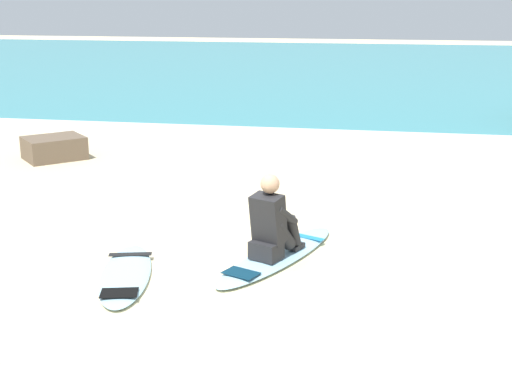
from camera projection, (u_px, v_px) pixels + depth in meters
The scene contains 7 objects.
ground_plane at pixel (202, 246), 8.31m from camera, with size 80.00×80.00×0.00m, color beige.
sea at pixel (334, 68), 27.63m from camera, with size 80.00×28.00×0.10m, color teal.
breaking_foam at pixel (284, 134), 14.63m from camera, with size 80.00×0.90×0.11m, color white.
surfboard_main at pixel (277, 255), 7.90m from camera, with size 1.37×2.30×0.08m.
surfer_seated at pixel (272, 225), 7.70m from camera, with size 0.58×0.77×0.95m.
surfboard_spare_near at pixel (126, 274), 7.37m from camera, with size 0.94×1.82×0.08m.
shoreline_rock at pixel (54, 148), 12.63m from camera, with size 0.81×1.01×0.41m, color brown.
Camera 1 is at (2.06, -7.57, 2.90)m, focal length 48.87 mm.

